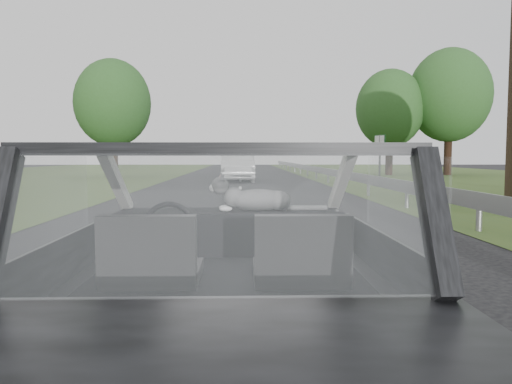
{
  "coord_description": "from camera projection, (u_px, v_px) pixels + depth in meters",
  "views": [
    {
      "loc": [
        0.09,
        -2.93,
        1.4
      ],
      "look_at": [
        0.18,
        0.56,
        1.14
      ],
      "focal_mm": 35.0,
      "sensor_mm": 36.0,
      "label": 1
    }
  ],
  "objects": [
    {
      "name": "steering_wheel",
      "position": [
        168.0,
        228.0,
        3.27
      ],
      "size": [
        0.36,
        0.36,
        0.04
      ],
      "primitive_type": "torus",
      "color": "black",
      "rests_on": "dashboard"
    },
    {
      "name": "subject_car",
      "position": [
        228.0,
        268.0,
        2.97
      ],
      "size": [
        1.8,
        4.0,
        1.45
      ],
      "primitive_type": "cube",
      "color": "black",
      "rests_on": "ground"
    },
    {
      "name": "guardrail",
      "position": [
        403.0,
        186.0,
        13.07
      ],
      "size": [
        0.05,
        90.0,
        0.32
      ],
      "primitive_type": "cube",
      "color": "#999999",
      "rests_on": "ground"
    },
    {
      "name": "dashboard",
      "position": [
        230.0,
        231.0,
        3.58
      ],
      "size": [
        1.58,
        0.45,
        0.3
      ],
      "primitive_type": "cube",
      "color": "black",
      "rests_on": "subject_car"
    },
    {
      "name": "tree_2",
      "position": [
        390.0,
        124.0,
        34.62
      ],
      "size": [
        5.01,
        5.01,
        7.12
      ],
      "primitive_type": null,
      "rotation": [
        0.0,
        0.0,
        -0.07
      ],
      "color": "#305F29",
      "rests_on": "ground"
    },
    {
      "name": "other_car",
      "position": [
        238.0,
        166.0,
        26.59
      ],
      "size": [
        2.02,
        4.9,
        1.6
      ],
      "primitive_type": "imported",
      "rotation": [
        0.0,
        0.0,
        0.02
      ],
      "color": "silver",
      "rests_on": "ground"
    },
    {
      "name": "tree_6",
      "position": [
        113.0,
        120.0,
        31.03
      ],
      "size": [
        5.95,
        5.95,
        7.14
      ],
      "primitive_type": null,
      "rotation": [
        0.0,
        0.0,
        0.32
      ],
      "color": "#305F29",
      "rests_on": "ground"
    },
    {
      "name": "highway_sign",
      "position": [
        380.0,
        161.0,
        22.01
      ],
      "size": [
        0.29,
        0.91,
        2.28
      ],
      "primitive_type": "cube",
      "rotation": [
        0.0,
        0.0,
        0.22
      ],
      "color": "#164A21",
      "rests_on": "ground"
    },
    {
      "name": "tree_3",
      "position": [
        449.0,
        114.0,
        34.43
      ],
      "size": [
        7.36,
        7.36,
        8.49
      ],
      "primitive_type": null,
      "rotation": [
        0.0,
        0.0,
        0.41
      ],
      "color": "#305F29",
      "rests_on": "ground"
    },
    {
      "name": "cat",
      "position": [
        258.0,
        198.0,
        3.55
      ],
      "size": [
        0.62,
        0.24,
        0.27
      ],
      "primitive_type": "ellipsoid",
      "rotation": [
        0.0,
        0.0,
        0.09
      ],
      "color": "gray",
      "rests_on": "dashboard"
    },
    {
      "name": "passenger_seat",
      "position": [
        301.0,
        251.0,
        2.68
      ],
      "size": [
        0.5,
        0.72,
        0.42
      ],
      "primitive_type": "cube",
      "color": "black",
      "rests_on": "subject_car"
    },
    {
      "name": "driver_seat",
      "position": [
        151.0,
        252.0,
        2.66
      ],
      "size": [
        0.5,
        0.72,
        0.42
      ],
      "primitive_type": "cube",
      "color": "black",
      "rests_on": "subject_car"
    }
  ]
}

